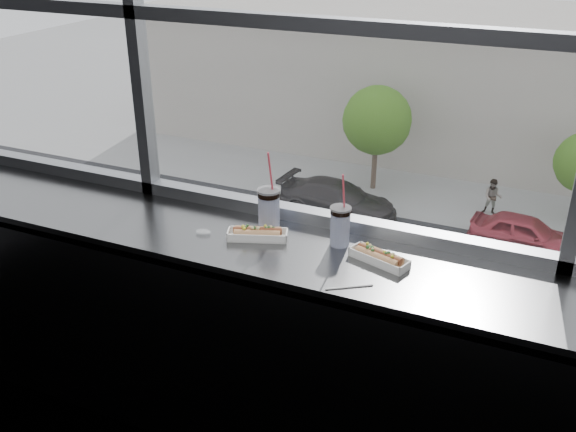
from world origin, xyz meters
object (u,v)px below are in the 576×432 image
at_px(loose_straw, 349,287).
at_px(car_near_c, 506,332).
at_px(hotdog_tray_right, 379,257).
at_px(car_near_b, 302,286).
at_px(soda_cup_left, 269,208).
at_px(car_far_b, 526,228).
at_px(car_far_a, 338,194).
at_px(tree_left, 377,120).
at_px(car_near_a, 120,241).
at_px(pedestrian_b, 493,194).
at_px(hotdog_tray_left, 258,233).
at_px(soda_cup_right, 340,224).
at_px(wrapper, 203,232).

relative_size(loose_straw, car_near_c, 0.03).
relative_size(hotdog_tray_right, car_near_b, 0.05).
xyz_separation_m(hotdog_tray_right, loose_straw, (-0.05, -0.24, -0.02)).
bearing_deg(loose_straw, soda_cup_left, 114.27).
xyz_separation_m(loose_straw, car_far_b, (-0.01, 24.48, -10.99)).
xyz_separation_m(car_far_a, car_near_b, (1.52, -8.00, -0.19)).
xyz_separation_m(soda_cup_left, tree_left, (-7.49, 28.17, -8.46)).
bearing_deg(car_near_a, car_near_b, -90.09).
distance_m(pedestrian_b, tree_left, 6.77).
height_order(hotdog_tray_left, car_far_a, hotdog_tray_left).
xyz_separation_m(soda_cup_right, loose_straw, (0.16, -0.32, -0.10)).
height_order(soda_cup_right, wrapper, soda_cup_right).
bearing_deg(pedestrian_b, loose_straw, -86.27).
distance_m(soda_cup_right, pedestrian_b, 29.54).
bearing_deg(car_near_b, soda_cup_right, -164.70).
height_order(hotdog_tray_left, hotdog_tray_right, hotdog_tray_left).
distance_m(wrapper, car_far_b, 26.69).
distance_m(hotdog_tray_right, tree_left, 30.53).
bearing_deg(car_near_c, wrapper, 173.70).
bearing_deg(car_far_b, soda_cup_left, -175.80).
height_order(loose_straw, car_far_a, loose_straw).
distance_m(car_near_c, car_far_a, 11.81).
distance_m(car_far_a, tree_left, 4.79).
bearing_deg(hotdog_tray_right, car_near_c, 107.89).
bearing_deg(soda_cup_left, car_far_b, 88.85).
bearing_deg(hotdog_tray_right, loose_straw, -82.94).
bearing_deg(tree_left, soda_cup_right, -74.46).
distance_m(soda_cup_left, car_far_b, 26.60).
bearing_deg(hotdog_tray_left, car_near_b, 91.94).
xyz_separation_m(loose_straw, pedestrian_b, (-1.81, 27.66, -10.98)).
xyz_separation_m(wrapper, car_far_a, (-7.79, 24.31, -10.93)).
bearing_deg(loose_straw, hotdog_tray_left, 123.07).
distance_m(hotdog_tray_left, car_far_a, 27.80).
height_order(car_near_b, pedestrian_b, pedestrian_b).
xyz_separation_m(wrapper, pedestrian_b, (-1.05, 27.49, -10.99)).
height_order(soda_cup_left, pedestrian_b, soda_cup_left).
relative_size(hotdog_tray_left, tree_left, 0.05).
bearing_deg(wrapper, soda_cup_right, 14.48).
height_order(soda_cup_left, car_near_a, soda_cup_left).
height_order(soda_cup_left, car_far_a, soda_cup_left).
bearing_deg(car_far_b, soda_cup_right, -175.00).
bearing_deg(pedestrian_b, car_near_a, -140.10).
xyz_separation_m(soda_cup_left, car_far_b, (0.49, 24.17, -11.10)).
bearing_deg(car_near_c, soda_cup_left, 174.59).
bearing_deg(tree_left, loose_straw, -74.33).
bearing_deg(tree_left, hotdog_tray_right, -74.12).
bearing_deg(soda_cup_right, hotdog_tray_left, -164.30).
xyz_separation_m(loose_straw, car_near_a, (-15.18, 16.48, -11.04)).
height_order(soda_cup_left, car_near_b, soda_cup_left).
xyz_separation_m(car_near_c, tree_left, (-8.13, 12.00, 2.72)).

